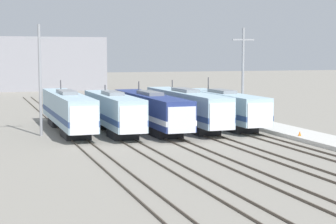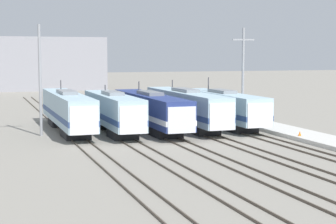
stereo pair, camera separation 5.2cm
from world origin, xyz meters
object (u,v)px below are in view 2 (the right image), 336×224
Objects in this scene: catenary_tower_left at (40,78)px; traffic_cone at (300,133)px; catenary_tower_right at (243,75)px; locomotive_far_left at (68,111)px; locomotive_center_right at (187,108)px; locomotive_far_right at (224,108)px; locomotive_center at (152,111)px; locomotive_center_left at (114,112)px.

traffic_cone is (23.07, -10.73, -5.22)m from catenary_tower_left.
traffic_cone is at bearing -86.00° from catenary_tower_right.
locomotive_far_left is 1.00× the size of locomotive_center_right.
catenary_tower_left is 23.26× the size of traffic_cone.
catenary_tower_left is (-15.94, -0.87, 3.60)m from locomotive_center_right.
locomotive_far_right is 38.15× the size of traffic_cone.
locomotive_center_right is at bearing 9.64° from locomotive_center.
catenary_tower_right is (6.37, -0.87, 3.60)m from locomotive_center_right.
locomotive_center_left is 12.96m from locomotive_far_right.
catenary_tower_left reaches higher than traffic_cone.
locomotive_far_right is 20.59m from catenary_tower_left.
catenary_tower_left is at bearing -145.04° from locomotive_far_left.
locomotive_center is at bearing 0.70° from catenary_tower_left.
catenary_tower_right is at bearing -11.95° from locomotive_far_right.
catenary_tower_left reaches higher than locomotive_center_left.
locomotive_center is 41.62× the size of traffic_cone.
catenary_tower_left is (-20.25, -0.44, 3.70)m from locomotive_far_right.
traffic_cone is at bearing -58.47° from locomotive_center_right.
locomotive_far_left is 1.10× the size of locomotive_far_right.
catenary_tower_right is (22.31, 0.00, 0.00)m from catenary_tower_left.
catenary_tower_left is (-3.03, -2.12, 3.62)m from locomotive_far_left.
locomotive_center reaches higher than traffic_cone.
catenary_tower_left reaches higher than locomotive_center_right.
locomotive_center_right is at bearing 10.00° from locomotive_center_left.
locomotive_center_right is 41.82× the size of traffic_cone.
locomotive_far_right is at bearing 1.96° from locomotive_center.
locomotive_center_right is at bearing 172.19° from catenary_tower_right.
locomotive_center is 1.00× the size of locomotive_center_right.
locomotive_center_left is at bearing -170.00° from locomotive_center_right.
locomotive_far_left is 5.17m from catenary_tower_left.
locomotive_far_left is 1.80× the size of catenary_tower_left.
catenary_tower_left is at bearing -179.30° from locomotive_center.
locomotive_far_right is 1.64× the size of catenary_tower_right.
locomotive_far_left is at bearing 147.31° from locomotive_center_left.
catenary_tower_right is (10.68, -0.14, 3.70)m from locomotive_center.
locomotive_far_left is 1.23× the size of locomotive_center_left.
locomotive_center is at bearing 136.41° from traffic_cone.
locomotive_far_right reaches higher than traffic_cone.
locomotive_far_right reaches higher than locomotive_far_left.
catenary_tower_right is 23.26× the size of traffic_cone.
catenary_tower_left is (-11.64, -0.14, 3.70)m from locomotive_center.
traffic_cone is (2.82, -11.17, -1.52)m from locomotive_far_right.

